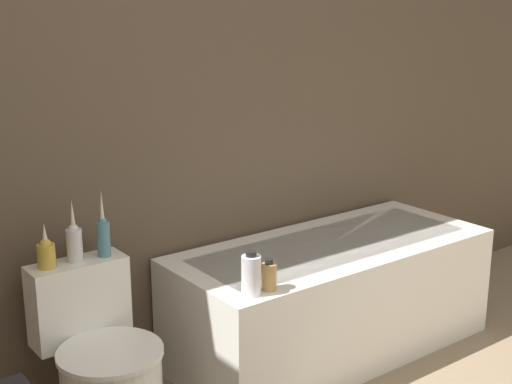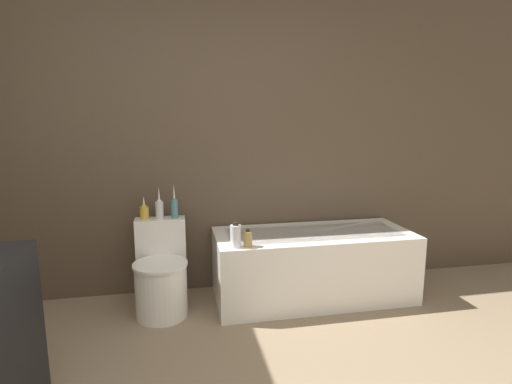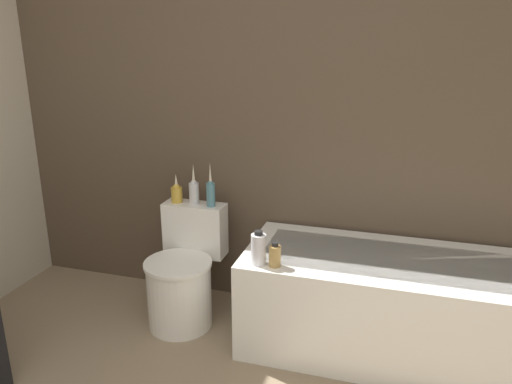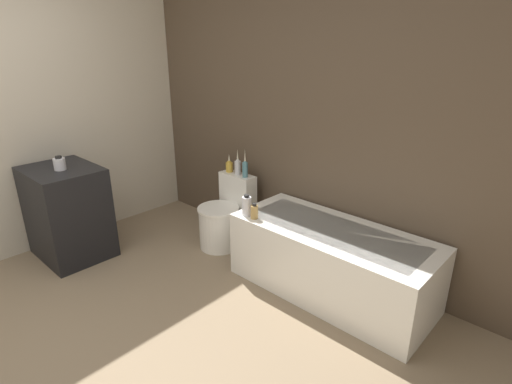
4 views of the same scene
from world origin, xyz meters
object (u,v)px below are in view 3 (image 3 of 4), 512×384
Objects in this scene: toilet at (183,277)px; shampoo_bottle_tall at (258,249)px; vase_silver at (194,191)px; bathtub at (391,305)px; vase_gold at (177,192)px; vase_bronze at (211,192)px; shampoo_bottle_short at (275,256)px.

shampoo_bottle_tall is (0.53, -0.22, 0.35)m from toilet.
vase_silver is at bearing 90.00° from toilet.
toilet is 0.67m from shampoo_bottle_tall.
vase_silver is (0.00, 0.20, 0.48)m from toilet.
shampoo_bottle_tall reaches higher than bathtub.
bathtub is 0.80m from shampoo_bottle_tall.
shampoo_bottle_tall is at bearing -22.61° from toilet.
bathtub is at bearing -7.35° from vase_gold.
bathtub is 1.41m from vase_gold.
bathtub is at bearing -8.23° from vase_bronze.
vase_gold is 0.66× the size of vase_bronze.
shampoo_bottle_short is at bearing -30.05° from vase_gold.
bathtub is 1.20m from vase_bronze.
shampoo_bottle_tall is at bearing 179.09° from shampoo_bottle_short.
shampoo_bottle_tall is (0.42, -0.41, -0.14)m from vase_bronze.
vase_bronze is (0.11, -0.02, 0.01)m from vase_silver.
shampoo_bottle_tall is (0.53, -0.43, -0.13)m from vase_silver.
shampoo_bottle_tall is (-0.67, -0.25, 0.35)m from bathtub.
vase_bronze is at bearing 140.76° from shampoo_bottle_short.
toilet reaches higher than shampoo_bottle_short.
vase_bronze is (0.11, 0.19, 0.49)m from toilet.
shampoo_bottle_tall is (0.65, -0.42, -0.11)m from vase_gold.
toilet is 2.75× the size of vase_silver.
shampoo_bottle_tall is 1.39× the size of shampoo_bottle_short.
bathtub is at bearing 23.67° from shampoo_bottle_short.
bathtub is 1.20m from toilet.
vase_gold is at bearing 119.67° from toilet.
vase_bronze is 0.60m from shampoo_bottle_tall.
shampoo_bottle_short is (0.50, -0.41, -0.16)m from vase_bronze.
vase_gold is (-0.11, 0.20, 0.46)m from toilet.
vase_bronze reaches higher than vase_gold.
vase_gold is 0.72× the size of vase_silver.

